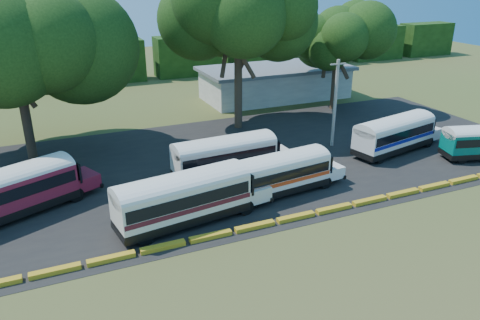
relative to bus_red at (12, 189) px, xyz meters
name	(u,v)px	position (x,y,z in m)	size (l,w,h in m)	color
ground	(239,241)	(12.47, -8.91, -1.97)	(160.00, 160.00, 0.00)	#35551C
asphalt_strip	(193,168)	(13.47, 3.09, -1.96)	(64.00, 24.00, 0.02)	black
curb	(233,231)	(12.47, -7.91, -1.82)	(53.70, 0.45, 0.30)	gold
terminal_building	(275,82)	(30.47, 21.09, 0.06)	(19.00, 9.00, 4.00)	silver
treeline_backdrop	(109,61)	(12.47, 39.09, 1.03)	(130.00, 4.00, 6.00)	black
bus_red	(12,189)	(0.00, 0.00, 0.00)	(10.59, 6.65, 3.44)	black
bus_cream_west	(186,195)	(10.21, -5.45, 0.00)	(10.91, 4.14, 3.50)	black
bus_cream_east	(227,154)	(15.46, 0.50, -0.11)	(10.13, 2.98, 3.29)	black
bus_white_red	(280,171)	(17.82, -4.03, -0.20)	(9.74, 3.42, 3.13)	black
bus_white_blue	(396,132)	(31.30, -0.60, -0.09)	(10.45, 4.57, 3.34)	black
tree_west	(11,32)	(1.21, 10.98, 8.80)	(13.36, 13.36, 15.70)	#37281B
tree_center	(238,7)	(21.24, 11.65, 10.06)	(11.22, 11.22, 16.20)	#37281B
tree_east	(339,35)	(34.40, 13.68, 6.65)	(8.40, 8.40, 11.77)	#37281B
utility_pole	(335,103)	(27.12, 3.03, 2.17)	(1.60, 0.30, 8.07)	gray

